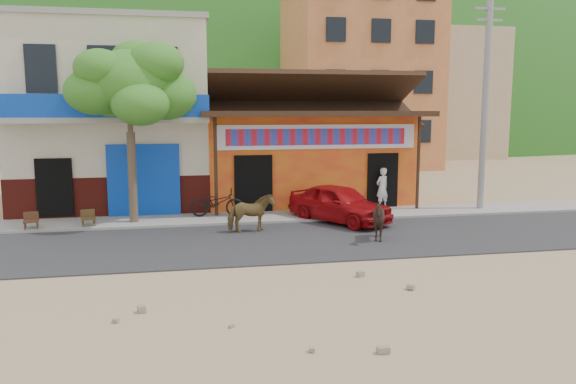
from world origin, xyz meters
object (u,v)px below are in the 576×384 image
red_car (339,203)px  cafe_chair_left (88,211)px  cow_dark (379,220)px  scooter (217,203)px  utility_pole (485,102)px  pedestrian (382,188)px  cow_tan (251,213)px  tree (131,132)px  cafe_chair_right (30,214)px

red_car → cafe_chair_left: bearing=143.2°
cow_dark → scooter: bearing=-161.2°
utility_pole → pedestrian: (-3.70, 0.70, -3.23)m
red_car → scooter: (-4.05, 1.39, -0.08)m
cow_tan → cafe_chair_left: size_ratio=1.50×
utility_pole → scooter: utility_pole is taller
cow_dark → red_car: red_car is taller
red_car → cafe_chair_left: red_car is taller
tree → cow_tan: tree is taller
tree → red_car: bearing=-8.3°
cow_dark → cafe_chair_left: bearing=-139.3°
cow_dark → cow_tan: bearing=-144.6°
cow_tan → red_car: size_ratio=0.37×
cow_dark → utility_pole: bearing=98.2°
tree → cafe_chair_right: bearing=-170.9°
utility_pole → red_car: bearing=-168.6°
red_car → scooter: size_ratio=2.03×
scooter → cafe_chair_left: (-4.21, -0.77, -0.02)m
cow_dark → pedestrian: size_ratio=0.78×
tree → scooter: (2.81, 0.39, -2.51)m
cafe_chair_right → scooter: bearing=-1.9°
scooter → utility_pole: bearing=-82.7°
cafe_chair_left → red_car: bearing=-18.5°
red_car → pedestrian: size_ratio=2.47×
tree → cow_dark: 8.56m
utility_pole → cafe_chair_right: 16.32m
scooter → cafe_chair_right: size_ratio=1.97×
cow_dark → cafe_chair_right: bearing=-135.4°
utility_pole → cow_dark: (-5.55, -4.02, -3.48)m
tree → cafe_chair_right: tree is taller
utility_pole → pedestrian: bearing=169.3°
cafe_chair_right → cow_dark: bearing=-28.2°
red_car → cafe_chair_right: bearing=144.6°
tree → scooter: bearing=7.9°
cow_dark → cafe_chair_left: size_ratio=1.27×
utility_pole → cow_tan: 10.00m
cow_dark → scooter: (-4.44, 4.21, -0.03)m
tree → pedestrian: size_ratio=3.88×
pedestrian → cafe_chair_right: pedestrian is taller
utility_pole → cow_dark: bearing=-144.1°
cow_tan → red_car: bearing=-83.2°
tree → cow_tan: size_ratio=4.21×
utility_pole → cow_tan: utility_pole is taller
cafe_chair_right → cow_tan: bearing=-23.0°
pedestrian → red_car: bearing=15.7°
cow_dark → pedestrian: 5.08m
red_car → cafe_chair_right: red_car is taller
utility_pole → cafe_chair_right: bearing=-177.5°
tree → cow_tan: (3.69, -2.01, -2.48)m
tree → cafe_chair_left: (-1.40, -0.38, -2.52)m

